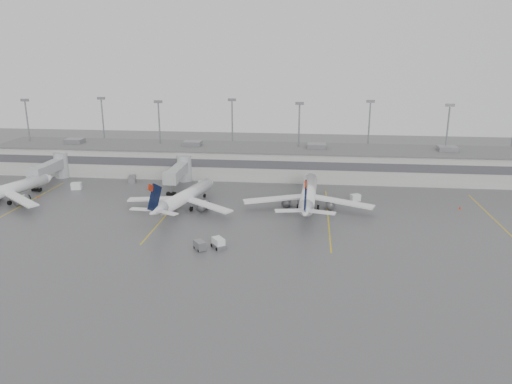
# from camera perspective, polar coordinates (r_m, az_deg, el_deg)

# --- Properties ---
(ground) EXTENTS (260.00, 260.00, 0.00)m
(ground) POSITION_cam_1_polar(r_m,az_deg,el_deg) (87.28, -2.96, -7.53)
(ground) COLOR #505053
(ground) RESTS_ON ground
(terminal) EXTENTS (152.00, 17.00, 9.45)m
(terminal) POSITION_cam_1_polar(r_m,az_deg,el_deg) (140.84, 0.75, 3.56)
(terminal) COLOR #ADADA7
(terminal) RESTS_ON ground
(light_masts) EXTENTS (142.40, 8.00, 20.60)m
(light_masts) POSITION_cam_1_polar(r_m,az_deg,el_deg) (144.98, 0.98, 7.09)
(light_masts) COLOR gray
(light_masts) RESTS_ON ground
(jet_bridge_left) EXTENTS (4.00, 17.20, 7.00)m
(jet_bridge_left) POSITION_cam_1_polar(r_m,az_deg,el_deg) (145.56, -22.08, 2.65)
(jet_bridge_left) COLOR #9EA1A3
(jet_bridge_left) RESTS_ON ground
(jet_bridge_right) EXTENTS (4.00, 17.20, 7.00)m
(jet_bridge_right) POSITION_cam_1_polar(r_m,az_deg,el_deg) (132.70, -8.62, 2.44)
(jet_bridge_right) COLOR #9EA1A3
(jet_bridge_right) RESTS_ON ground
(stand_markings) EXTENTS (105.25, 40.00, 0.01)m
(stand_markings) POSITION_cam_1_polar(r_m,az_deg,el_deg) (109.42, -0.97, -2.48)
(stand_markings) COLOR #DEBB0D
(stand_markings) RESTS_ON ground
(jet_far_left) EXTENTS (25.19, 28.69, 9.59)m
(jet_far_left) POSITION_cam_1_polar(r_m,az_deg,el_deg) (129.71, -26.89, 0.10)
(jet_far_left) COLOR white
(jet_far_left) RESTS_ON ground
(jet_mid_left) EXTENTS (25.01, 28.41, 9.38)m
(jet_mid_left) POSITION_cam_1_polar(r_m,az_deg,el_deg) (112.50, -8.23, -0.56)
(jet_mid_left) COLOR white
(jet_mid_left) RESTS_ON ground
(jet_mid_right) EXTENTS (29.18, 32.74, 10.59)m
(jet_mid_right) POSITION_cam_1_polar(r_m,az_deg,el_deg) (112.43, 6.01, -0.30)
(jet_mid_right) COLOR white
(jet_mid_right) RESTS_ON ground
(baggage_tug) EXTENTS (3.21, 3.45, 1.90)m
(baggage_tug) POSITION_cam_1_polar(r_m,az_deg,el_deg) (91.29, -4.32, -5.95)
(baggage_tug) COLOR white
(baggage_tug) RESTS_ON ground
(baggage_cart) EXTENTS (2.68, 2.90, 1.63)m
(baggage_cart) POSITION_cam_1_polar(r_m,az_deg,el_deg) (90.78, -6.45, -6.07)
(baggage_cart) COLOR slate
(baggage_cart) RESTS_ON ground
(gse_uld_a) EXTENTS (2.77, 2.14, 1.76)m
(gse_uld_a) POSITION_cam_1_polar(r_m,az_deg,el_deg) (135.73, -19.84, 0.65)
(gse_uld_a) COLOR white
(gse_uld_a) RESTS_ON ground
(gse_uld_b) EXTENTS (2.59, 1.91, 1.69)m
(gse_uld_b) POSITION_cam_1_polar(r_m,az_deg,el_deg) (130.01, -6.08, 0.87)
(gse_uld_b) COLOR white
(gse_uld_b) RESTS_ON ground
(gse_uld_c) EXTENTS (2.62, 2.26, 1.57)m
(gse_uld_c) POSITION_cam_1_polar(r_m,az_deg,el_deg) (120.52, 11.29, -0.63)
(gse_uld_c) COLOR white
(gse_uld_c) RESTS_ON ground
(gse_loader) EXTENTS (2.42, 3.20, 1.79)m
(gse_loader) POSITION_cam_1_polar(r_m,az_deg,el_deg) (138.41, -13.96, 1.45)
(gse_loader) COLOR slate
(gse_loader) RESTS_ON ground
(cone_a) EXTENTS (0.39, 0.39, 0.62)m
(cone_a) POSITION_cam_1_polar(r_m,az_deg,el_deg) (131.67, -23.64, -0.49)
(cone_a) COLOR red
(cone_a) RESTS_ON ground
(cone_b) EXTENTS (0.50, 0.50, 0.80)m
(cone_b) POSITION_cam_1_polar(r_m,az_deg,el_deg) (119.79, -8.35, -0.78)
(cone_b) COLOR red
(cone_b) RESTS_ON ground
(cone_c) EXTENTS (0.40, 0.40, 0.64)m
(cone_c) POSITION_cam_1_polar(r_m,az_deg,el_deg) (117.97, 8.23, -1.09)
(cone_c) COLOR red
(cone_c) RESTS_ON ground
(cone_d) EXTENTS (0.46, 0.46, 0.74)m
(cone_d) POSITION_cam_1_polar(r_m,az_deg,el_deg) (121.39, 22.28, -1.65)
(cone_d) COLOR red
(cone_d) RESTS_ON ground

